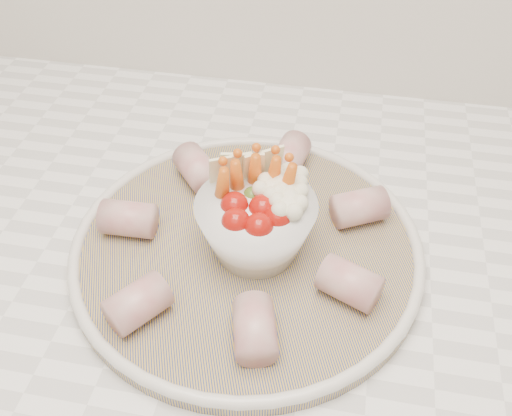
# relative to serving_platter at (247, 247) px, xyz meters

# --- Properties ---
(serving_platter) EXTENTS (0.46, 0.46, 0.02)m
(serving_platter) POSITION_rel_serving_platter_xyz_m (0.00, 0.00, 0.00)
(serving_platter) COLOR navy
(serving_platter) RESTS_ON kitchen_counter
(veggie_bowl) EXTENTS (0.12, 0.12, 0.10)m
(veggie_bowl) POSITION_rel_serving_platter_xyz_m (0.01, -0.00, 0.04)
(veggie_bowl) COLOR white
(veggie_bowl) RESTS_ON serving_platter
(cured_meat_rolls) EXTENTS (0.29, 0.30, 0.04)m
(cured_meat_rolls) POSITION_rel_serving_platter_xyz_m (-0.00, 0.00, 0.02)
(cured_meat_rolls) COLOR #AB4E51
(cured_meat_rolls) RESTS_ON serving_platter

